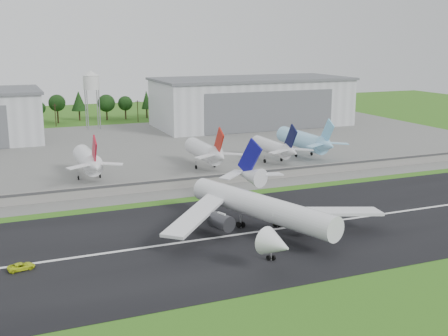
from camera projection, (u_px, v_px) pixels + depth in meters
name	position (u px, v px, depth m)	size (l,w,h in m)	color
ground	(260.00, 249.00, 123.09)	(600.00, 600.00, 0.00)	#3B6818
runway	(241.00, 234.00, 132.10)	(320.00, 60.00, 0.10)	black
runway_centerline	(241.00, 234.00, 132.08)	(220.00, 1.00, 0.02)	white
apron	(133.00, 151.00, 231.24)	(320.00, 150.00, 0.10)	slate
blast_fence	(182.00, 183.00, 172.25)	(240.00, 0.61, 3.50)	gray
hangar_east	(252.00, 102.00, 296.69)	(102.00, 47.00, 25.20)	silver
water_tower	(91.00, 80.00, 282.47)	(8.40, 8.40, 29.40)	#99999E
utility_poles	(98.00, 124.00, 303.36)	(230.00, 3.00, 12.00)	black
treeline	(94.00, 121.00, 316.88)	(320.00, 16.00, 22.00)	black
main_airliner	(261.00, 213.00, 132.42)	(54.15, 57.62, 18.17)	white
ground_vehicle	(21.00, 266.00, 111.40)	(2.44, 5.28, 1.47)	#CBDD1A
parked_jet_red_a	(89.00, 161.00, 181.65)	(7.36, 31.29, 16.89)	white
parked_jet_red_b	(207.00, 152.00, 196.75)	(7.36, 31.29, 16.83)	silver
parked_jet_navy	(275.00, 148.00, 206.79)	(7.36, 31.29, 16.33)	silver
parked_jet_skyblue	(306.00, 141.00, 217.21)	(7.36, 37.29, 17.09)	#91D3FA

